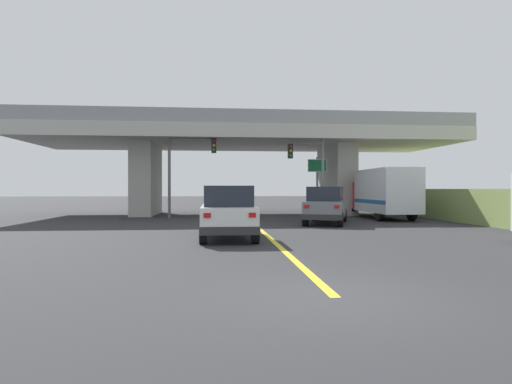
# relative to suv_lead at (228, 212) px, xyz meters

# --- Properties ---
(ground) EXTENTS (160.00, 160.00, 0.00)m
(ground) POSITION_rel_suv_lead_xyz_m (1.62, 15.89, -1.02)
(ground) COLOR #2B2B2D
(overpass_bridge) EXTENTS (30.74, 10.14, 7.03)m
(overpass_bridge) POSITION_rel_suv_lead_xyz_m (1.62, 15.89, 3.94)
(overpass_bridge) COLOR #B7B5AD
(overpass_bridge) RESTS_ON ground
(lane_divider_stripe) EXTENTS (0.20, 22.57, 0.01)m
(lane_divider_stripe) POSITION_rel_suv_lead_xyz_m (1.62, 2.09, -1.01)
(lane_divider_stripe) COLOR yellow
(lane_divider_stripe) RESTS_ON ground
(suv_lead) EXTENTS (2.06, 4.68, 2.02)m
(suv_lead) POSITION_rel_suv_lead_xyz_m (0.00, 0.00, 0.00)
(suv_lead) COLOR silver
(suv_lead) RESTS_ON ground
(suv_crossing) EXTENTS (3.51, 5.20, 2.02)m
(suv_crossing) POSITION_rel_suv_lead_xyz_m (5.52, 6.42, 0.00)
(suv_crossing) COLOR slate
(suv_crossing) RESTS_ON ground
(box_truck) EXTENTS (2.33, 7.51, 3.14)m
(box_truck) POSITION_rel_suv_lead_xyz_m (10.20, 10.22, 0.64)
(box_truck) COLOR red
(box_truck) RESTS_ON ground
(traffic_signal_nearside) EXTENTS (2.45, 0.36, 5.56)m
(traffic_signal_nearside) POSITION_rel_suv_lead_xyz_m (5.90, 11.72, 2.48)
(traffic_signal_nearside) COLOR slate
(traffic_signal_nearside) RESTS_ON ground
(traffic_signal_farside) EXTENTS (3.12, 0.36, 5.71)m
(traffic_signal_farside) POSITION_rel_suv_lead_xyz_m (-2.43, 11.59, 2.68)
(traffic_signal_farside) COLOR #56595E
(traffic_signal_farside) RESTS_ON ground
(highway_sign) EXTENTS (1.37, 0.17, 4.16)m
(highway_sign) POSITION_rel_suv_lead_xyz_m (6.70, 13.33, 1.98)
(highway_sign) COLOR slate
(highway_sign) RESTS_ON ground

